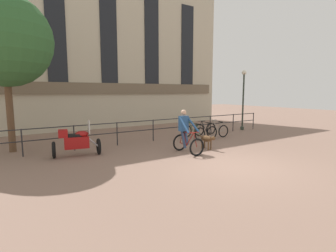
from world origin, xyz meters
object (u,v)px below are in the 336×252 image
street_lamp (243,96)px  parked_motorcycle (76,142)px  cyclist_with_bike (186,134)px  parked_bicycle_mid_right (217,129)px  parked_bicycle_near_lamp (193,132)px  dog (207,139)px  parked_bicycle_mid_left (205,131)px

street_lamp → parked_motorcycle: bearing=-173.7°
parked_motorcycle → street_lamp: street_lamp is taller
cyclist_with_bike → parked_bicycle_mid_right: bearing=31.0°
parked_bicycle_near_lamp → parked_bicycle_mid_right: 1.67m
parked_bicycle_mid_right → street_lamp: size_ratio=0.31×
cyclist_with_bike → street_lamp: size_ratio=0.46×
parked_motorcycle → parked_bicycle_near_lamp: (5.92, 0.39, -0.20)m
cyclist_with_bike → dog: (1.11, -0.03, -0.33)m
cyclist_with_bike → parked_bicycle_mid_left: 3.71m
cyclist_with_bike → parked_motorcycle: bearing=155.7°
parked_motorcycle → parked_bicycle_near_lamp: 5.93m
cyclist_with_bike → parked_motorcycle: 4.18m
parked_motorcycle → parked_bicycle_near_lamp: parked_motorcycle is taller
cyclist_with_bike → parked_bicycle_mid_left: cyclist_with_bike is taller
parked_bicycle_near_lamp → street_lamp: (4.62, 0.79, 1.74)m
dog → parked_motorcycle: bearing=158.0°
parked_bicycle_mid_left → street_lamp: bearing=-165.5°
dog → parked_bicycle_mid_left: (1.87, 2.21, -0.08)m
parked_bicycle_near_lamp → parked_bicycle_mid_right: bearing=179.3°
parked_bicycle_near_lamp → street_lamp: bearing=-171.1°
parked_bicycle_near_lamp → street_lamp: street_lamp is taller
cyclist_with_bike → parked_bicycle_near_lamp: size_ratio=1.52×
cyclist_with_bike → parked_bicycle_mid_left: size_ratio=1.49×
parked_bicycle_near_lamp → parked_bicycle_mid_right: (1.67, 0.00, 0.00)m
cyclist_with_bike → parked_bicycle_near_lamp: 3.09m
parked_bicycle_near_lamp → street_lamp: size_ratio=0.30×
cyclist_with_bike → parked_bicycle_mid_left: bearing=37.4°
parked_bicycle_near_lamp → cyclist_with_bike: bearing=44.8°
parked_bicycle_mid_left → street_lamp: 4.24m
parked_bicycle_near_lamp → parked_bicycle_mid_right: size_ratio=0.97×
dog → cyclist_with_bike: bearing=177.2°
parked_bicycle_mid_right → parked_motorcycle: bearing=7.3°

